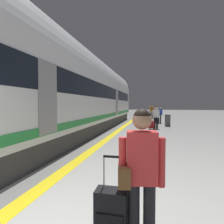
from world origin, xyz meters
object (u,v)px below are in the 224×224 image
Objects in this scene: passenger_mid at (156,115)px; waste_bin at (168,120)px; passenger_far at (152,110)px; rolling_suitcase_foreground at (111,217)px; high_speed_train at (70,90)px; passenger_near at (160,113)px; suitcase_far at (149,116)px; suitcase_near at (156,120)px; traveller_foreground at (140,171)px; suitcase_mid at (151,125)px.

waste_bin is (0.94, 1.81, -0.48)m from passenger_mid.
rolling_suitcase_foreground is at bearing -90.72° from passenger_far.
rolling_suitcase_foreground is (3.85, -6.94, -2.11)m from high_speed_train.
rolling_suitcase_foreground is at bearing -93.88° from passenger_near.
rolling_suitcase_foreground is 1.10× the size of suitcase_far.
rolling_suitcase_foreground is 1.22× the size of waste_bin.
suitcase_near is at bearing 60.51° from high_speed_train.
rolling_suitcase_foreground is 0.69× the size of passenger_mid.
traveller_foreground reaches higher than suitcase_far.
traveller_foreground is at bearing -95.46° from waste_bin.
passenger_near is 0.73m from suitcase_near.
high_speed_train is 8.22m from rolling_suitcase_foreground.
suitcase_far is 1.11× the size of waste_bin.
suitcase_near is 0.55× the size of suitcase_far.
passenger_mid is at bearing 44.01° from high_speed_train.
traveller_foreground is 11.29m from passenger_mid.
traveller_foreground is 1.79× the size of suitcase_mid.
rolling_suitcase_foreground is 0.71× the size of passenger_near.
high_speed_train is at bearing -135.99° from passenger_mid.
passenger_near reaches higher than suitcase_mid.
suitcase_far is at bearing 94.34° from passenger_mid.
waste_bin is (1.25, 13.09, -0.51)m from traveller_foreground.
passenger_far is 1.72× the size of suitcase_far.
passenger_near reaches higher than waste_bin.
passenger_near is (0.70, 15.29, -0.06)m from traveller_foreground.
passenger_near is at bearing -78.46° from suitcase_far.
suitcase_near is 5.95m from passenger_far.
passenger_far is 1.90× the size of waste_bin.
passenger_mid is at bearing -91.03° from suitcase_near.
passenger_far is (-0.77, 5.62, 0.12)m from passenger_near.
passenger_near is 2.31m from waste_bin.
passenger_mid is at bearing -87.70° from passenger_far.
high_speed_train reaches higher than passenger_near.
passenger_mid is (0.65, 11.29, 0.55)m from rolling_suitcase_foreground.
suitcase_far is at bearing 92.32° from suitcase_mid.
high_speed_train is 8.24m from traveller_foreground.
rolling_suitcase_foreground is 13.20m from waste_bin.
suitcase_far is (-0.39, 9.67, 0.03)m from suitcase_mid.
traveller_foreground is 15.30m from passenger_near.
high_speed_train reaches higher than passenger_far.
suitcase_near is at bearing 88.54° from traveller_foreground.
suitcase_near is at bearing 84.47° from suitcase_mid.
suitcase_mid is (4.18, 4.07, -2.20)m from high_speed_train.
passenger_mid reaches higher than suitcase_near.
passenger_far is 0.80m from suitcase_far.
waste_bin is at bearing -77.72° from suitcase_far.
traveller_foreground reaches higher than suitcase_mid.
rolling_suitcase_foreground reaches higher than suitcase_near.
high_speed_train is 9.54m from suitcase_near.
passenger_mid is at bearing 88.40° from traveller_foreground.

